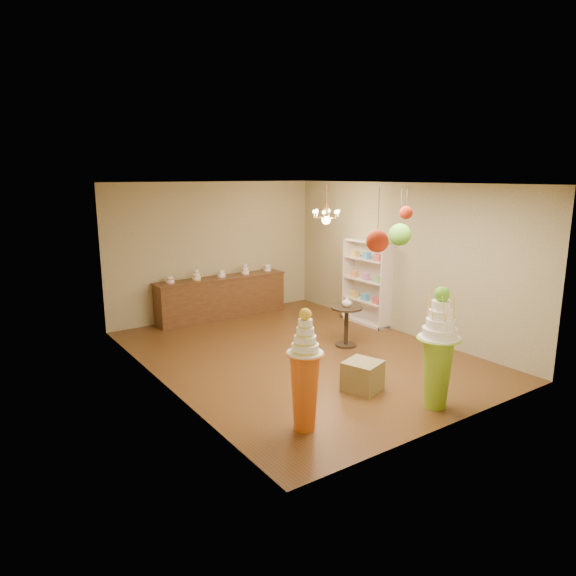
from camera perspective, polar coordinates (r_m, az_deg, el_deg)
floor at (r=9.26m, az=1.28°, el=-7.36°), size 6.50×6.50×0.00m
ceiling at (r=8.72m, az=1.38°, el=11.54°), size 6.50×6.50×0.00m
wall_back at (r=11.62m, az=-8.11°, el=4.22°), size 5.00×0.04×3.00m
wall_front at (r=6.58m, az=18.15°, el=-2.60°), size 5.00×0.04×3.00m
wall_left at (r=7.70m, az=-13.92°, el=-0.20°), size 0.04×6.50×3.00m
wall_right at (r=10.51m, az=12.47°, el=3.19°), size 0.04×6.50×3.00m
pedestal_green at (r=7.30m, az=16.31°, el=-7.35°), size 0.63×0.63×1.70m
pedestal_orange at (r=6.46m, az=1.88°, el=-10.34°), size 0.58×0.58×1.58m
burlap_riser at (r=7.79m, az=8.28°, el=-9.65°), size 0.63×0.63×0.45m
sideboard at (r=11.57m, az=-7.34°, el=-0.95°), size 3.04×0.54×1.16m
shelving_unit at (r=11.06m, az=8.73°, el=0.63°), size 0.33×1.20×1.80m
round_table at (r=9.61m, az=6.51°, el=-3.63°), size 0.72×0.72×0.76m
vase at (r=9.52m, az=6.56°, el=-1.53°), size 0.21×0.21×0.19m
pom_red_left at (r=6.39m, az=9.91°, el=5.13°), size 0.28×0.28×0.79m
pom_green_mid at (r=7.66m, az=12.31°, el=5.82°), size 0.32×0.32×0.87m
pom_red_right at (r=6.95m, az=12.98°, el=8.17°), size 0.17×0.17×0.43m
chandelier at (r=10.48m, az=4.26°, el=7.84°), size 0.76×0.76×0.85m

